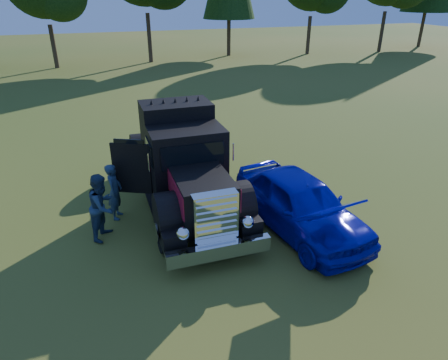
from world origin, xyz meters
TOP-DOWN VIEW (x-y plane):
  - ground at (0.00, 0.00)m, footprint 120.00×120.00m
  - diamond_t_truck at (0.76, 2.92)m, footprint 3.28×7.16m
  - hotrod_coupe at (3.39, 0.63)m, footprint 2.52×4.85m
  - spectator_near at (-1.30, 2.86)m, footprint 0.56×0.70m
  - spectator_far at (-1.67, 1.95)m, footprint 1.04×1.11m

SIDE VIEW (x-z plane):
  - ground at x=0.00m, z-range 0.00..0.00m
  - hotrod_coupe at x=3.39m, z-range -0.15..1.74m
  - spectator_near at x=-1.30m, z-range 0.00..1.67m
  - spectator_far at x=-1.67m, z-range 0.00..1.82m
  - diamond_t_truck at x=0.76m, z-range -0.22..2.78m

